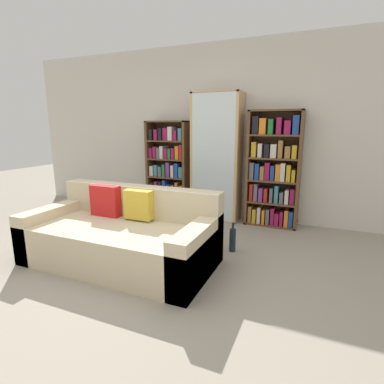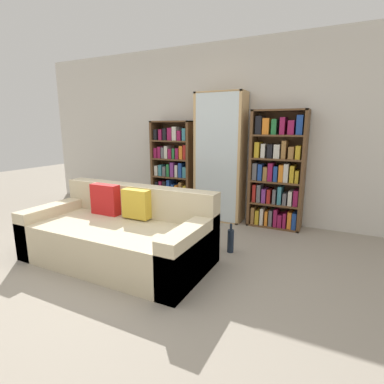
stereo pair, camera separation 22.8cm
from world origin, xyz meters
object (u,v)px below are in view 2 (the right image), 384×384
object	(u,v)px
bookshelf_right	(277,172)
couch	(120,235)
wine_bottle	(231,241)
bookshelf_left	(174,169)
display_cabinet	(220,158)

from	to	relation	value
bookshelf_right	couch	bearing A→B (deg)	-124.19
couch	wine_bottle	bearing A→B (deg)	34.73
couch	wine_bottle	xyz separation A→B (m)	(1.04, 0.72, -0.13)
wine_bottle	bookshelf_right	bearing A→B (deg)	77.76
wine_bottle	couch	bearing A→B (deg)	-145.27
bookshelf_left	display_cabinet	distance (m)	0.87
display_cabinet	bookshelf_right	bearing A→B (deg)	1.09
display_cabinet	wine_bottle	distance (m)	1.56
display_cabinet	couch	bearing A→B (deg)	-102.93
bookshelf_left	couch	bearing A→B (deg)	-77.88
couch	display_cabinet	distance (m)	2.06
bookshelf_right	display_cabinet	bearing A→B (deg)	-178.91
display_cabinet	bookshelf_right	size ratio (longest dim) A/B	1.16
couch	display_cabinet	bearing A→B (deg)	77.07
couch	wine_bottle	size ratio (longest dim) A/B	5.75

